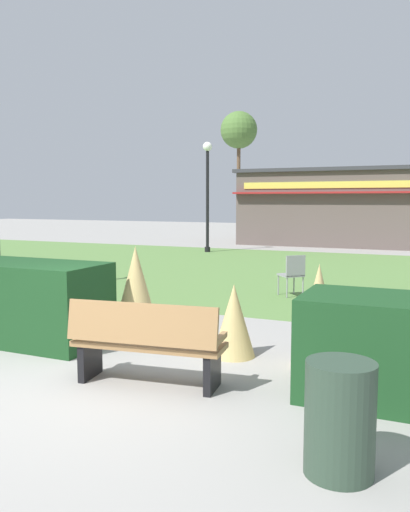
{
  "coord_description": "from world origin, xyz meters",
  "views": [
    {
      "loc": [
        3.55,
        -4.34,
        2.03
      ],
      "look_at": [
        0.28,
        3.07,
        1.17
      ],
      "focal_mm": 36.69,
      "sensor_mm": 36.0,
      "label": 1
    }
  ],
  "objects_px": {
    "lamppost_far": "(207,183)",
    "parked_car_west_slot": "(304,223)",
    "cafe_chair_east": "(293,272)",
    "park_bench": "(146,343)",
    "trash_bin": "(340,418)",
    "tree_center_bg": "(239,131)",
    "parked_car_center_slot": "(397,224)",
    "food_kiosk": "(332,207)"
  },
  "relations": [
    {
      "from": "lamppost_far",
      "to": "parked_car_west_slot",
      "type": "height_order",
      "value": "lamppost_far"
    },
    {
      "from": "cafe_chair_east",
      "to": "lamppost_far",
      "type": "bearing_deg",
      "value": 124.2
    },
    {
      "from": "park_bench",
      "to": "trash_bin",
      "type": "xyz_separation_m",
      "value": [
        2.25,
        -1.04,
        -0.05
      ]
    },
    {
      "from": "park_bench",
      "to": "trash_bin",
      "type": "relative_size",
      "value": 2.04
    },
    {
      "from": "park_bench",
      "to": "tree_center_bg",
      "type": "distance_m",
      "value": 35.73
    },
    {
      "from": "parked_car_west_slot",
      "to": "tree_center_bg",
      "type": "distance_m",
      "value": 10.93
    },
    {
      "from": "trash_bin",
      "to": "tree_center_bg",
      "type": "relative_size",
      "value": 0.1
    },
    {
      "from": "lamppost_far",
      "to": "trash_bin",
      "type": "bearing_deg",
      "value": -63.09
    },
    {
      "from": "tree_center_bg",
      "to": "parked_car_west_slot",
      "type": "bearing_deg",
      "value": -41.52
    },
    {
      "from": "parked_car_west_slot",
      "to": "parked_car_center_slot",
      "type": "height_order",
      "value": "same"
    },
    {
      "from": "park_bench",
      "to": "trash_bin",
      "type": "distance_m",
      "value": 2.48
    },
    {
      "from": "trash_bin",
      "to": "parked_car_west_slot",
      "type": "relative_size",
      "value": 0.2
    },
    {
      "from": "trash_bin",
      "to": "food_kiosk",
      "type": "xyz_separation_m",
      "value": [
        -3.91,
        21.15,
        1.3
      ]
    },
    {
      "from": "parked_car_west_slot",
      "to": "parked_car_center_slot",
      "type": "relative_size",
      "value": 1.03
    },
    {
      "from": "lamppost_far",
      "to": "trash_bin",
      "type": "xyz_separation_m",
      "value": [
        7.63,
        -15.03,
        -2.26
      ]
    },
    {
      "from": "park_bench",
      "to": "trash_bin",
      "type": "bearing_deg",
      "value": -24.86
    },
    {
      "from": "trash_bin",
      "to": "parked_car_west_slot",
      "type": "distance_m",
      "value": 29.36
    },
    {
      "from": "food_kiosk",
      "to": "parked_car_center_slot",
      "type": "bearing_deg",
      "value": 71.58
    },
    {
      "from": "park_bench",
      "to": "parked_car_center_slot",
      "type": "distance_m",
      "value": 27.5
    },
    {
      "from": "trash_bin",
      "to": "park_bench",
      "type": "bearing_deg",
      "value": 155.14
    },
    {
      "from": "food_kiosk",
      "to": "parked_car_west_slot",
      "type": "bearing_deg",
      "value": 112.2
    },
    {
      "from": "cafe_chair_east",
      "to": "parked_car_west_slot",
      "type": "height_order",
      "value": "parked_car_west_slot"
    },
    {
      "from": "parked_car_west_slot",
      "to": "tree_center_bg",
      "type": "bearing_deg",
      "value": 138.48
    },
    {
      "from": "park_bench",
      "to": "food_kiosk",
      "type": "bearing_deg",
      "value": 94.72
    },
    {
      "from": "park_bench",
      "to": "cafe_chair_east",
      "type": "bearing_deg",
      "value": 88.79
    },
    {
      "from": "trash_bin",
      "to": "parked_car_center_slot",
      "type": "bearing_deg",
      "value": 92.92
    },
    {
      "from": "food_kiosk",
      "to": "parked_car_west_slot",
      "type": "distance_m",
      "value": 8.04
    },
    {
      "from": "park_bench",
      "to": "parked_car_center_slot",
      "type": "relative_size",
      "value": 0.42
    },
    {
      "from": "cafe_chair_east",
      "to": "parked_car_center_slot",
      "type": "bearing_deg",
      "value": 88.21
    },
    {
      "from": "park_bench",
      "to": "parked_car_west_slot",
      "type": "relative_size",
      "value": 0.4
    },
    {
      "from": "cafe_chair_east",
      "to": "parked_car_center_slot",
      "type": "distance_m",
      "value": 21.61
    },
    {
      "from": "park_bench",
      "to": "lamppost_far",
      "type": "height_order",
      "value": "lamppost_far"
    },
    {
      "from": "park_bench",
      "to": "cafe_chair_east",
      "type": "xyz_separation_m",
      "value": [
        0.12,
        5.89,
        0.05
      ]
    },
    {
      "from": "trash_bin",
      "to": "tree_center_bg",
      "type": "bearing_deg",
      "value": 111.39
    },
    {
      "from": "tree_center_bg",
      "to": "parked_car_center_slot",
      "type": "bearing_deg",
      "value": -25.68
    },
    {
      "from": "parked_car_center_slot",
      "to": "tree_center_bg",
      "type": "bearing_deg",
      "value": 154.32
    },
    {
      "from": "park_bench",
      "to": "parked_car_west_slot",
      "type": "distance_m",
      "value": 27.88
    },
    {
      "from": "parked_car_center_slot",
      "to": "tree_center_bg",
      "type": "xyz_separation_m",
      "value": [
        -11.98,
        5.76,
        6.62
      ]
    },
    {
      "from": "parked_car_center_slot",
      "to": "parked_car_west_slot",
      "type": "bearing_deg",
      "value": -179.96
    },
    {
      "from": "park_bench",
      "to": "food_kiosk",
      "type": "distance_m",
      "value": 20.21
    },
    {
      "from": "food_kiosk",
      "to": "cafe_chair_east",
      "type": "height_order",
      "value": "food_kiosk"
    },
    {
      "from": "trash_bin",
      "to": "parked_car_center_slot",
      "type": "relative_size",
      "value": 0.2
    }
  ]
}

